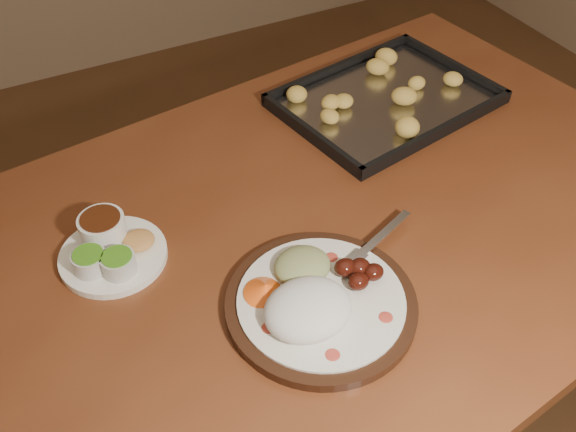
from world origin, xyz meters
TOP-DOWN VIEW (x-y plane):
  - ground at (0.00, 0.00)m, footprint 4.00×4.00m
  - dining_table at (-0.05, -0.01)m, footprint 1.61×1.10m
  - dinner_plate at (-0.11, -0.16)m, footprint 0.37×0.29m
  - condiment_saucer at (-0.35, 0.08)m, footprint 0.17×0.17m
  - baking_tray at (0.29, 0.24)m, footprint 0.47×0.38m

SIDE VIEW (x-z plane):
  - ground at x=0.00m, z-range 0.00..0.00m
  - dining_table at x=-0.05m, z-range 0.28..1.03m
  - baking_tray at x=0.29m, z-range 0.74..0.79m
  - dinner_plate at x=-0.11m, z-range 0.74..0.80m
  - condiment_saucer at x=-0.35m, z-range 0.74..0.80m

